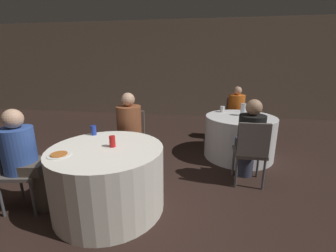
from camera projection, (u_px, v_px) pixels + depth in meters
ground_plane at (115, 212)px, 2.50m from camera, size 16.00×16.00×0.00m
wall_back at (173, 70)px, 6.78m from camera, size 16.00×0.06×2.80m
table_near at (108, 178)px, 2.50m from camera, size 1.23×1.23×0.72m
table_far at (239, 137)px, 3.90m from camera, size 1.18×1.18×0.72m
chair_near_west at (13, 164)px, 2.45m from camera, size 0.46×0.46×0.90m
chair_near_north at (131, 135)px, 3.44m from camera, size 0.42×0.42×0.90m
chair_far_north at (235, 114)px, 4.79m from camera, size 0.42×0.42×0.90m
chair_far_south at (251, 148)px, 2.90m from camera, size 0.40×0.41×0.90m
person_floral_shirt at (128, 133)px, 3.27m from camera, size 0.36×0.52×1.19m
person_blue_shirt at (27, 160)px, 2.44m from camera, size 0.51×0.37×1.15m
person_black_shirt at (249, 140)px, 3.04m from camera, size 0.34×0.51×1.16m
person_orange_shirt at (236, 114)px, 4.63m from camera, size 0.34×0.51×1.14m
pizza_plate_near at (59, 155)px, 2.21m from camera, size 0.23×0.23×0.02m
soda_can_red at (112, 141)px, 2.42m from camera, size 0.07×0.07×0.12m
soda_can_blue at (94, 130)px, 2.82m from camera, size 0.07×0.07×0.12m
bottle_far at (243, 110)px, 3.84m from camera, size 0.09×0.09×0.21m
cup_far at (222, 109)px, 4.13m from camera, size 0.08×0.08×0.11m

